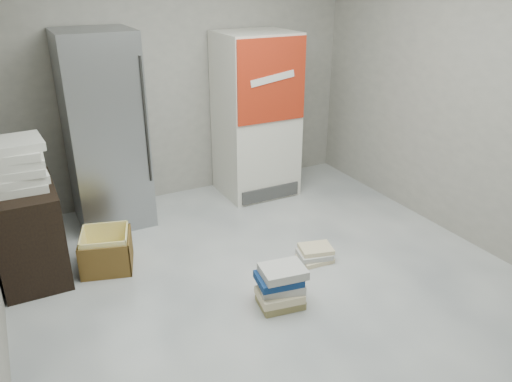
{
  "coord_description": "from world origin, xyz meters",
  "views": [
    {
      "loc": [
        -1.72,
        -2.68,
        2.37
      ],
      "look_at": [
        0.02,
        0.7,
        0.69
      ],
      "focal_mm": 35.0,
      "sensor_mm": 36.0,
      "label": 1
    }
  ],
  "objects_px": {
    "steel_fridge": "(104,131)",
    "coke_cooler": "(256,116)",
    "phonebook_stack_main": "(281,286)",
    "wood_shelf": "(29,232)",
    "cardboard_box": "(107,253)"
  },
  "relations": [
    {
      "from": "steel_fridge",
      "to": "coke_cooler",
      "type": "distance_m",
      "value": 1.65
    },
    {
      "from": "coke_cooler",
      "to": "phonebook_stack_main",
      "type": "relative_size",
      "value": 4.44
    },
    {
      "from": "coke_cooler",
      "to": "wood_shelf",
      "type": "xyz_separation_m",
      "value": [
        -2.48,
        -0.72,
        -0.5
      ]
    },
    {
      "from": "phonebook_stack_main",
      "to": "cardboard_box",
      "type": "distance_m",
      "value": 1.58
    },
    {
      "from": "coke_cooler",
      "to": "steel_fridge",
      "type": "bearing_deg",
      "value": 179.82
    },
    {
      "from": "coke_cooler",
      "to": "phonebook_stack_main",
      "type": "distance_m",
      "value": 2.34
    },
    {
      "from": "wood_shelf",
      "to": "phonebook_stack_main",
      "type": "distance_m",
      "value": 2.12
    },
    {
      "from": "cardboard_box",
      "to": "coke_cooler",
      "type": "bearing_deg",
      "value": 41.02
    },
    {
      "from": "steel_fridge",
      "to": "coke_cooler",
      "type": "relative_size",
      "value": 1.06
    },
    {
      "from": "wood_shelf",
      "to": "phonebook_stack_main",
      "type": "height_order",
      "value": "wood_shelf"
    },
    {
      "from": "steel_fridge",
      "to": "wood_shelf",
      "type": "height_order",
      "value": "steel_fridge"
    },
    {
      "from": "steel_fridge",
      "to": "wood_shelf",
      "type": "xyz_separation_m",
      "value": [
        -0.83,
        -0.73,
        -0.55
      ]
    },
    {
      "from": "steel_fridge",
      "to": "cardboard_box",
      "type": "distance_m",
      "value": 1.24
    },
    {
      "from": "steel_fridge",
      "to": "phonebook_stack_main",
      "type": "xyz_separation_m",
      "value": [
        0.81,
        -2.06,
        -0.78
      ]
    },
    {
      "from": "wood_shelf",
      "to": "steel_fridge",
      "type": "bearing_deg",
      "value": 41.31
    }
  ]
}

